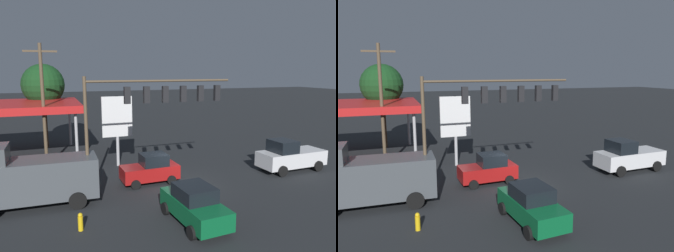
# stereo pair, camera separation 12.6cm
# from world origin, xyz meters

# --- Properties ---
(ground_plane) EXTENTS (200.00, 200.00, 0.00)m
(ground_plane) POSITION_xyz_m (0.00, 0.00, 0.00)
(ground_plane) COLOR black
(traffic_signal_assembly) EXTENTS (9.22, 0.43, 7.17)m
(traffic_signal_assembly) POSITION_xyz_m (1.76, 0.20, 5.60)
(traffic_signal_assembly) COLOR brown
(traffic_signal_assembly) RESTS_ON ground
(utility_pole) EXTENTS (2.40, 0.26, 9.48)m
(utility_pole) POSITION_xyz_m (8.07, -7.37, 5.02)
(utility_pole) COLOR brown
(utility_pole) RESTS_ON ground
(gas_station_canopy) EXTENTS (11.38, 8.60, 4.79)m
(gas_station_canopy) POSITION_xyz_m (10.84, -11.14, 4.45)
(gas_station_canopy) COLOR red
(gas_station_canopy) RESTS_ON ground
(price_sign) EXTENTS (2.36, 0.27, 5.52)m
(price_sign) POSITION_xyz_m (2.77, -5.93, 3.77)
(price_sign) COLOR #B7B7BC
(price_sign) RESTS_ON ground
(pickup_parked) EXTENTS (5.27, 2.41, 2.40)m
(pickup_parked) POSITION_xyz_m (-9.12, -0.19, 1.11)
(pickup_parked) COLOR silver
(pickup_parked) RESTS_ON ground
(delivery_truck) EXTENTS (6.86, 2.71, 3.58)m
(delivery_truck) POSITION_xyz_m (8.91, 0.26, 1.69)
(delivery_truck) COLOR #474C51
(delivery_truck) RESTS_ON ground
(hatchback_crossing) EXTENTS (3.85, 2.06, 1.97)m
(hatchback_crossing) POSITION_xyz_m (1.54, -1.22, 0.95)
(hatchback_crossing) COLOR maroon
(hatchback_crossing) RESTS_ON ground
(sedan_waiting) EXTENTS (2.31, 4.52, 1.93)m
(sedan_waiting) POSITION_xyz_m (1.27, 5.15, 0.95)
(sedan_waiting) COLOR #0C592D
(sedan_waiting) RESTS_ON ground
(street_tree) EXTENTS (3.99, 3.99, 8.11)m
(street_tree) POSITION_xyz_m (8.05, -14.67, 6.08)
(street_tree) COLOR #4C331E
(street_tree) RESTS_ON ground
(fire_hydrant) EXTENTS (0.24, 0.24, 0.88)m
(fire_hydrant) POSITION_xyz_m (6.66, 4.03, 0.44)
(fire_hydrant) COLOR gold
(fire_hydrant) RESTS_ON ground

